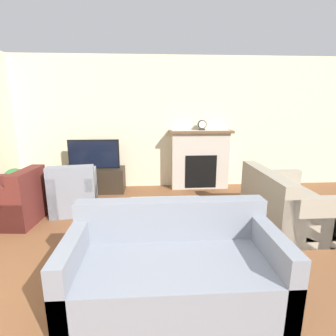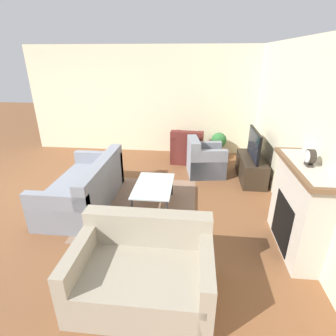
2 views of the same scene
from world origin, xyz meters
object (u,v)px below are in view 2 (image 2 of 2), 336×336
tv (254,144)px  armchair_accent (204,161)px  coffee_table (154,187)px  potted_plant (219,143)px  mantel_clock (310,157)px  armchair_by_window (187,149)px  couch_sectional (86,189)px  couch_loveseat (144,272)px

tv → armchair_accent: bearing=-98.8°
coffee_table → potted_plant: potted_plant is taller
potted_plant → mantel_clock: size_ratio=3.15×
armchair_by_window → potted_plant: bearing=-152.9°
couch_sectional → armchair_accent: bearing=125.1°
coffee_table → mantel_clock: (0.85, 2.03, 0.95)m
potted_plant → couch_loveseat: bearing=-14.2°
armchair_accent → potted_plant: 1.19m
couch_sectional → potted_plant: size_ratio=2.90×
couch_loveseat → armchair_by_window: (-4.06, 0.32, 0.01)m
couch_sectional → mantel_clock: mantel_clock is taller
couch_loveseat → armchair_by_window: 4.08m
armchair_by_window → mantel_clock: mantel_clock is taller
tv → couch_loveseat: tv is taller
tv → coffee_table: size_ratio=0.99×
couch_sectional → armchair_by_window: size_ratio=2.17×
mantel_clock → coffee_table: bearing=-112.8°
couch_sectional → armchair_accent: 2.57m
mantel_clock → potted_plant: bearing=-167.7°
armchair_by_window → mantel_clock: bearing=120.9°
couch_loveseat → mantel_clock: (-0.93, 1.86, 1.05)m
armchair_accent → coffee_table: size_ratio=0.86×
tv → armchair_by_window: 1.74m
tv → couch_sectional: tv is taller
couch_loveseat → armchair_accent: same height
tv → coffee_table: (1.33, -1.87, -0.39)m
armchair_by_window → armchair_accent: bearing=121.6°
coffee_table → armchair_accent: bearing=149.0°
couch_loveseat → mantel_clock: bearing=26.6°
couch_sectional → potted_plant: couch_sectional is taller
tv → couch_sectional: (1.33, -3.08, -0.49)m
tv → potted_plant: (-1.27, -0.59, -0.41)m
couch_loveseat → armchair_by_window: same height
armchair_by_window → coffee_table: size_ratio=0.86×
coffee_table → couch_loveseat: bearing=5.3°
couch_loveseat → armchair_by_window: size_ratio=1.68×
armchair_accent → mantel_clock: bearing=-162.6°
armchair_by_window → potted_plant: size_ratio=1.34×
tv → mantel_clock: (2.18, 0.16, 0.55)m
tv → mantel_clock: mantel_clock is taller
mantel_clock → armchair_accent: bearing=-154.0°
tv → couch_sectional: 3.39m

